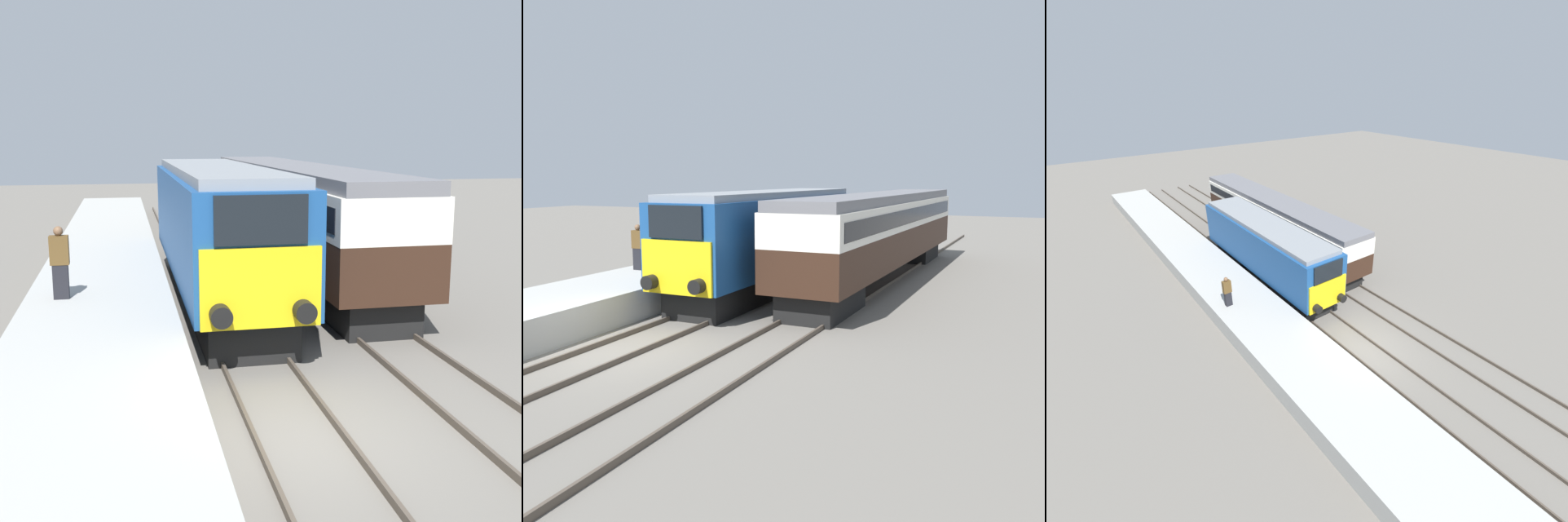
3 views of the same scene
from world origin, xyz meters
TOP-DOWN VIEW (x-y plane):
  - ground_plane at (0.00, 0.00)m, footprint 120.00×120.00m
  - platform_left at (-3.30, 8.00)m, footprint 3.50×50.00m
  - rails_near_track at (0.00, 5.00)m, footprint 1.51×60.00m
  - rails_far_track at (3.40, 5.00)m, footprint 1.50×60.00m
  - locomotive at (0.00, 9.25)m, footprint 2.70×12.88m
  - passenger_carriage at (3.40, 13.58)m, footprint 2.75×18.74m
  - person_on_platform at (-4.16, 6.44)m, footprint 0.44×0.26m

SIDE VIEW (x-z plane):
  - ground_plane at x=0.00m, z-range 0.00..0.00m
  - rails_near_track at x=0.00m, z-range 0.00..0.14m
  - rails_far_track at x=3.40m, z-range 0.00..0.14m
  - platform_left at x=-3.30m, z-range 0.00..0.99m
  - person_on_platform at x=-4.16m, z-range 0.99..2.73m
  - locomotive at x=0.00m, z-range 0.20..4.19m
  - passenger_carriage at x=3.40m, z-range 0.42..4.24m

